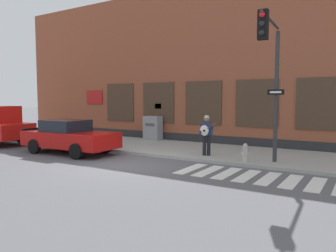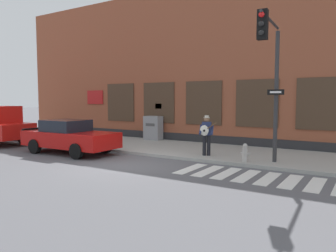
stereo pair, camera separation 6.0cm
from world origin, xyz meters
TOP-DOWN VIEW (x-y plane):
  - ground_plane at (0.00, 0.00)m, footprint 160.00×160.00m
  - sidewalk at (0.00, 4.18)m, footprint 28.00×4.56m
  - building_backdrop at (-0.00, 8.46)m, footprint 28.00×4.06m
  - crosswalk at (4.74, 0.60)m, footprint 5.20×1.90m
  - red_car at (-3.93, 0.63)m, footprint 4.63×2.04m
  - busker at (1.94, 2.74)m, footprint 0.79×0.67m
  - traffic_light at (4.77, 1.80)m, footprint 0.60×2.79m
  - utility_box at (-3.00, 6.01)m, footprint 1.02×0.61m
  - fire_hydrant at (3.78, 2.25)m, footprint 0.38×0.20m

SIDE VIEW (x-z plane):
  - ground_plane at x=0.00m, z-range 0.00..0.00m
  - crosswalk at x=4.74m, z-range 0.00..0.01m
  - sidewalk at x=0.00m, z-range 0.00..0.13m
  - fire_hydrant at x=3.78m, z-range 0.12..0.82m
  - red_car at x=-3.93m, z-range 0.01..1.54m
  - utility_box at x=-3.00m, z-range 0.13..1.50m
  - busker at x=1.94m, z-range 0.24..1.92m
  - traffic_light at x=4.77m, z-range 1.09..6.09m
  - building_backdrop at x=0.00m, z-range -0.01..8.66m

